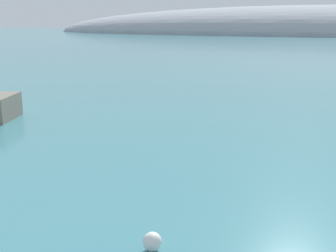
# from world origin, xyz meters

# --- Properties ---
(distant_ridge) EXTENTS (307.52, 80.36, 29.06)m
(distant_ridge) POSITION_xyz_m (20.80, 242.44, 0.00)
(distant_ridge) COLOR #999EA8
(distant_ridge) RESTS_ON ground
(mooring_buoy_white) EXTENTS (0.77, 0.77, 0.77)m
(mooring_buoy_white) POSITION_xyz_m (3.19, 10.97, 0.39)
(mooring_buoy_white) COLOR silver
(mooring_buoy_white) RESTS_ON water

